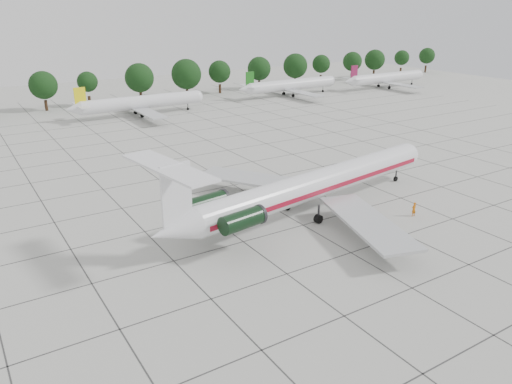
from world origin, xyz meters
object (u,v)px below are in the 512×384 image
at_px(main_airliner, 307,187).
at_px(bg_airliner_c, 141,103).
at_px(bg_airliner_e, 387,78).
at_px(ground_crew, 414,209).
at_px(bg_airliner_d, 291,85).

distance_m(main_airliner, bg_airliner_c, 65.58).
bearing_deg(bg_airliner_e, ground_crew, -134.08).
relative_size(main_airliner, bg_airliner_e, 1.51).
height_order(bg_airliner_d, bg_airliner_e, same).
bearing_deg(bg_airliner_d, main_airliner, -124.73).
bearing_deg(ground_crew, bg_airliner_d, -114.64).
height_order(main_airliner, bg_airliner_e, main_airliner).
height_order(ground_crew, bg_airliner_c, bg_airliner_c).
bearing_deg(ground_crew, main_airliner, -32.69).
xyz_separation_m(bg_airliner_c, bg_airliner_e, (76.57, -0.92, 0.00)).
relative_size(main_airliner, ground_crew, 24.51).
bearing_deg(bg_airliner_d, bg_airliner_e, -6.85).
bearing_deg(main_airliner, bg_airliner_c, 78.23).
height_order(ground_crew, bg_airliner_d, bg_airliner_d).
xyz_separation_m(bg_airliner_d, bg_airliner_e, (32.66, -3.92, 0.00)).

